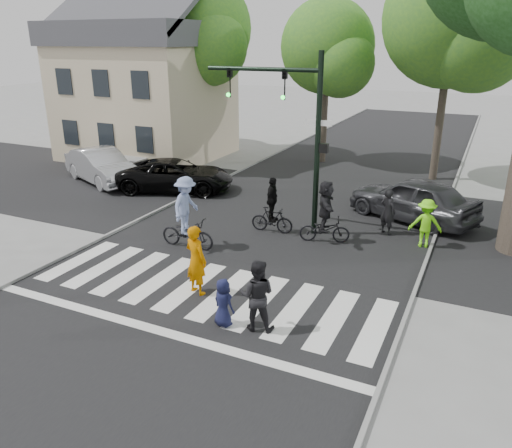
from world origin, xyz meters
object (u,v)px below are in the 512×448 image
Objects in this scene: traffic_signal at (294,118)px; pedestrian_adult at (257,295)px; car_silver at (102,166)px; cyclist_left at (187,218)px; cyclist_mid at (272,210)px; car_grey at (413,199)px; car_suv at (176,175)px; cyclist_right at (325,215)px; pedestrian_child at (223,303)px; pedestrian_woman at (196,260)px.

pedestrian_adult is at bearing -75.39° from traffic_signal.
pedestrian_adult is 0.36× the size of car_silver.
cyclist_left is at bearing -129.72° from traffic_signal.
cyclist_mid is 0.41× the size of car_grey.
pedestrian_adult is at bearing -156.64° from car_suv.
car_suv is at bearing 159.36° from cyclist_right.
car_grey reaches higher than car_suv.
traffic_signal is 2.88× the size of cyclist_right.
cyclist_mid is at bearing -28.54° from car_grey.
pedestrian_child is 0.25× the size of car_grey.
cyclist_left is (-1.90, 2.51, 0.07)m from pedestrian_woman.
cyclist_left reaches higher than car_grey.
car_suv is 3.92m from car_silver.
traffic_signal is at bearing -78.33° from pedestrian_woman.
cyclist_right is at bearing -2.37° from cyclist_mid.
pedestrian_child is 0.24× the size of car_suv.
traffic_signal reaches higher than cyclist_left.
cyclist_mid is 0.39× the size of car_suv.
cyclist_left is at bearing -23.80° from car_grey.
cyclist_mid reaches higher than pedestrian_woman.
cyclist_mid is at bearing -72.82° from pedestrian_woman.
pedestrian_child is (1.41, -1.11, -0.35)m from pedestrian_woman.
pedestrian_woman is at bearing -95.42° from traffic_signal.
cyclist_right is at bearing -94.44° from pedestrian_woman.
cyclist_right is at bearing 31.49° from cyclist_left.
pedestrian_woman is 0.38× the size of car_suv.
pedestrian_woman reaches higher than car_grey.
pedestrian_woman is (-0.52, -5.43, -2.96)m from traffic_signal.
pedestrian_child is 11.51m from car_suv.
cyclist_right is (1.92, 4.85, -0.01)m from pedestrian_woman.
cyclist_mid is (-2.17, 5.84, -0.06)m from pedestrian_adult.
cyclist_mid is at bearing 177.63° from cyclist_right.
traffic_signal reaches higher than pedestrian_child.
car_grey is at bearing -89.29° from pedestrian_child.
cyclist_left is 1.20× the size of cyclist_mid.
pedestrian_woman is 0.40× the size of car_grey.
car_grey is at bearing -63.32° from car_silver.
cyclist_mid is at bearing -136.74° from traffic_signal.
car_grey is at bearing 43.63° from cyclist_left.
pedestrian_adult reaches higher than car_suv.
pedestrian_woman is at bearing -111.54° from cyclist_right.
pedestrian_child is 0.83m from pedestrian_adult.
cyclist_mid reaches higher than car_grey.
car_suv is at bearing -64.56° from car_grey.
traffic_signal is at bearing -129.72° from car_suv.
traffic_signal reaches higher than pedestrian_adult.
cyclist_mid is at bearing -135.37° from car_suv.
cyclist_left is 6.62m from car_suv.
pedestrian_adult is 11.85m from car_suv.
cyclist_left reaches higher than pedestrian_woman.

